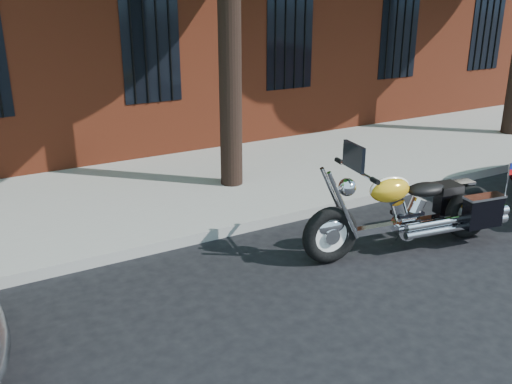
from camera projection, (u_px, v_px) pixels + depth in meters
ground at (305, 269)px, 6.96m from camera, size 120.00×120.00×0.00m
curb at (250, 224)px, 8.06m from camera, size 40.00×0.16×0.15m
sidewalk at (196, 186)px, 9.59m from camera, size 40.00×3.60×0.15m
motorcycle at (414, 212)px, 7.34m from camera, size 2.90×1.11×1.50m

